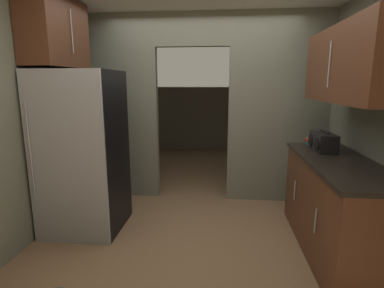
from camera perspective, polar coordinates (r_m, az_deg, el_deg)
name	(u,v)px	position (r m, az deg, el deg)	size (l,w,h in m)	color
ground	(193,245)	(3.26, 0.26, -18.77)	(20.00, 20.00, 0.00)	#93704C
kitchen_partition	(206,104)	(4.19, 2.73, 7.58)	(3.40, 0.12, 2.57)	gray
adjoining_room_shell	(209,101)	(6.35, 3.35, 8.29)	(3.40, 3.27, 2.57)	gray
refrigerator	(83,152)	(3.54, -20.10, -1.52)	(0.82, 0.79, 1.78)	black
lower_cabinet_run	(336,207)	(3.27, 25.80, -10.83)	(0.62, 1.71, 0.93)	brown
upper_cabinet_counterside	(351,64)	(3.05, 28.06, 13.28)	(0.36, 1.54, 0.66)	brown
upper_cabinet_fridgeside	(56,32)	(3.70, -24.62, 18.87)	(0.36, 0.90, 0.74)	brown
boombox	(323,142)	(3.49, 23.77, 0.35)	(0.20, 0.39, 0.22)	black
book_stack	(312,140)	(3.82, 21.95, 0.63)	(0.13, 0.17, 0.09)	#2D609E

